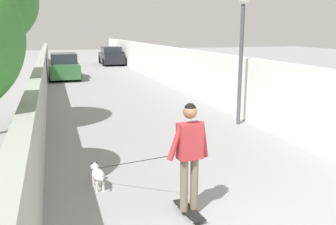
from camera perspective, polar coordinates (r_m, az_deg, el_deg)
The scene contains 9 objects.
ground_plane at distance 17.98m, azimuth -8.39°, elevation 3.30°, with size 80.00×80.00×0.00m, color gray.
wall_left at distance 15.66m, azimuth -19.14°, elevation 4.39°, with size 48.00×0.30×1.64m, color #999E93.
fence_right at distance 16.77m, azimuth 3.76°, elevation 6.24°, with size 48.00×0.30×2.03m, color white.
lamp_post at distance 11.44m, azimuth 11.47°, elevation 11.81°, with size 0.36×0.36×4.01m.
skateboard at distance 6.11m, azimuth 3.27°, elevation -14.99°, with size 0.82×0.28×0.08m.
person_skateboarder at distance 5.70m, azimuth 3.40°, elevation -5.65°, with size 0.26×0.72×1.75m.
dog at distance 7.06m, azimuth -10.88°, elevation -9.42°, with size 1.79×1.41×1.06m.
car_near at distance 23.23m, azimuth -15.91°, elevation 6.85°, with size 3.89×1.80×1.54m.
car_far at distance 32.17m, azimuth -8.87°, elevation 8.69°, with size 4.06×1.80×1.54m.
Camera 1 is at (-3.52, 2.81, 2.91)m, focal length 39.03 mm.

